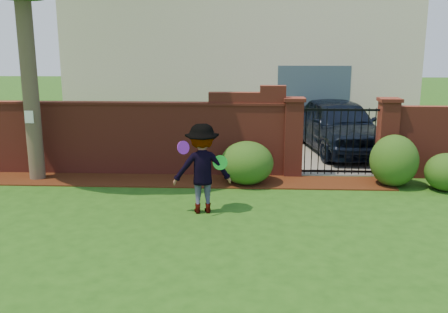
{
  "coord_description": "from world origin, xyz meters",
  "views": [
    {
      "loc": [
        1.31,
        -7.61,
        3.12
      ],
      "look_at": [
        0.88,
        1.4,
        1.05
      ],
      "focal_mm": 39.72,
      "sensor_mm": 36.0,
      "label": 1
    }
  ],
  "objects_px": {
    "frisbee_purple": "(183,148)",
    "frisbee_green": "(220,163)",
    "man": "(202,169)",
    "car": "(342,126)"
  },
  "relations": [
    {
      "from": "car",
      "to": "frisbee_purple",
      "type": "xyz_separation_m",
      "value": [
        -3.84,
        -5.69,
        0.54
      ]
    },
    {
      "from": "car",
      "to": "frisbee_purple",
      "type": "distance_m",
      "value": 6.88
    },
    {
      "from": "frisbee_purple",
      "to": "frisbee_green",
      "type": "height_order",
      "value": "frisbee_purple"
    },
    {
      "from": "man",
      "to": "frisbee_green",
      "type": "height_order",
      "value": "man"
    },
    {
      "from": "frisbee_purple",
      "to": "frisbee_green",
      "type": "distance_m",
      "value": 0.79
    },
    {
      "from": "man",
      "to": "frisbee_green",
      "type": "relative_size",
      "value": 6.16
    },
    {
      "from": "car",
      "to": "man",
      "type": "distance_m",
      "value": 6.4
    },
    {
      "from": "car",
      "to": "frisbee_purple",
      "type": "bearing_deg",
      "value": -132.93
    },
    {
      "from": "frisbee_green",
      "to": "car",
      "type": "bearing_deg",
      "value": 59.17
    },
    {
      "from": "frisbee_purple",
      "to": "frisbee_green",
      "type": "xyz_separation_m",
      "value": [
        0.63,
        0.31,
        -0.34
      ]
    }
  ]
}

